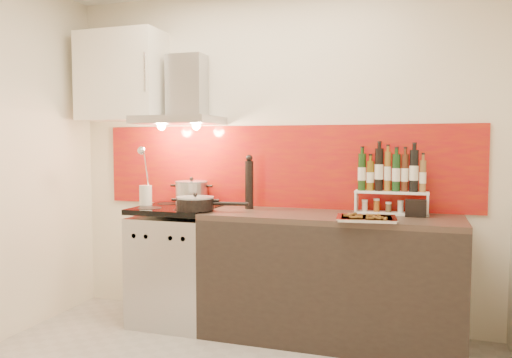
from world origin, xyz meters
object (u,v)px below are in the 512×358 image
(saute_pan, at_px, (196,203))
(counter, at_px, (329,277))
(stock_pot, at_px, (192,193))
(pepper_mill, at_px, (249,183))
(baking_tray, at_px, (366,218))
(range_stove, at_px, (177,266))

(saute_pan, bearing_deg, counter, 8.22)
(stock_pot, relative_size, saute_pan, 0.49)
(saute_pan, distance_m, pepper_mill, 0.44)
(baking_tray, bearing_deg, range_stove, 172.25)
(saute_pan, xyz_separation_m, pepper_mill, (0.32, 0.26, 0.14))
(pepper_mill, height_order, baking_tray, pepper_mill)
(counter, xyz_separation_m, stock_pot, (-1.15, 0.16, 0.56))
(range_stove, bearing_deg, baking_tray, -7.75)
(stock_pot, height_order, baking_tray, stock_pot)
(range_stove, bearing_deg, counter, 0.23)
(range_stove, relative_size, stock_pot, 3.50)
(stock_pot, distance_m, saute_pan, 0.35)
(stock_pot, bearing_deg, range_stove, -108.33)
(range_stove, xyz_separation_m, saute_pan, (0.23, -0.13, 0.52))
(stock_pot, distance_m, baking_tray, 1.47)
(saute_pan, relative_size, pepper_mill, 1.29)
(counter, bearing_deg, pepper_mill, 169.53)
(range_stove, distance_m, baking_tray, 1.56)
(saute_pan, bearing_deg, range_stove, 149.95)
(stock_pot, bearing_deg, pepper_mill, -4.51)
(range_stove, xyz_separation_m, baking_tray, (1.47, -0.20, 0.47))
(range_stove, relative_size, counter, 0.51)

